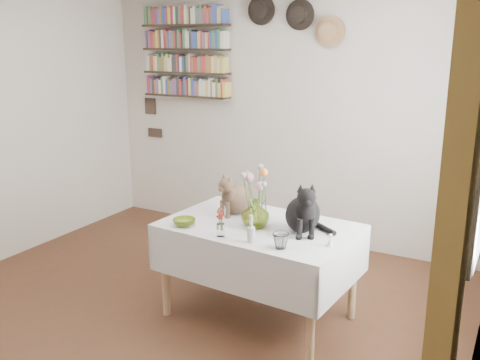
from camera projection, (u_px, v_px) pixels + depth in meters
The scene contains 15 objects.
room at pixel (139, 159), 3.38m from camera, with size 4.08×4.58×2.58m.
curtain at pixel (454, 229), 2.42m from camera, with size 0.12×0.38×2.10m, color brown.
dining_table at pixel (259, 248), 3.82m from camera, with size 1.39×0.95×0.71m.
tabby_cat at pixel (237, 192), 3.99m from camera, with size 0.21×0.27×0.32m, color brown, non-canonical shape.
black_cat at pixel (303, 205), 3.60m from camera, with size 0.25×0.32×0.37m, color black, non-canonical shape.
flower_vase at pixel (255, 213), 3.70m from camera, with size 0.20×0.20×0.20m, color #B4CA46.
green_bowl at pixel (184, 222), 3.75m from camera, with size 0.16×0.16×0.05m, color #B4CA46.
drinking_glass at pixel (281, 241), 3.34m from camera, with size 0.11×0.11×0.10m, color white.
candlestick at pixel (251, 233), 3.43m from camera, with size 0.05×0.05×0.19m.
berry_jar at pixel (220, 222), 3.53m from camera, with size 0.05×0.05×0.22m.
porcelain_figurine at pixel (330, 241), 3.37m from camera, with size 0.04×0.04×0.09m.
flower_bouquet at pixel (256, 180), 3.65m from camera, with size 0.17×0.13×0.39m.
bookshelf_unit at pixel (186, 53), 5.57m from camera, with size 1.00×0.16×0.91m.
wall_hats at pixel (296, 18), 4.94m from camera, with size 0.98×0.09×0.48m.
wall_art_plaques at pixel (152, 117), 6.06m from camera, with size 0.21×0.02×0.44m.
Camera 1 is at (2.14, -2.59, 1.98)m, focal length 40.00 mm.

